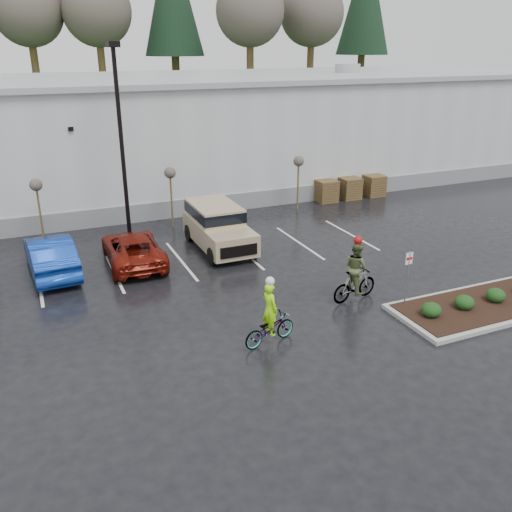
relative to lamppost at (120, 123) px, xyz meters
name	(u,v)px	position (x,y,z in m)	size (l,w,h in m)	color
ground	(317,330)	(4.00, -12.00, -5.69)	(120.00, 120.00, 0.00)	black
warehouse	(156,132)	(4.00, 9.99, -2.04)	(60.50, 15.50, 7.20)	silver
wooded_ridge	(103,108)	(4.00, 33.00, -2.69)	(80.00, 25.00, 6.00)	#21411B
lamppost	(120,123)	(0.00, 0.00, 0.00)	(0.50, 1.00, 9.22)	black
sapling_west	(36,188)	(-4.00, 1.00, -2.96)	(0.60, 0.60, 3.20)	#43311B
sapling_mid	(170,176)	(2.50, 1.00, -2.96)	(0.60, 0.60, 3.20)	#43311B
sapling_east	(299,164)	(10.00, 1.00, -2.96)	(0.60, 0.60, 3.20)	#43311B
pallet_stack_a	(326,191)	(12.50, 2.00, -5.01)	(1.20, 1.20, 1.35)	#43311B
pallet_stack_b	(350,188)	(14.20, 2.00, -5.01)	(1.20, 1.20, 1.35)	#43311B
pallet_stack_c	(374,185)	(16.00, 2.00, -5.01)	(1.20, 1.20, 1.35)	#43311B
curb_island	(494,303)	(11.00, -13.00, -5.61)	(8.00, 3.00, 0.15)	gray
mulch_bed	(495,301)	(11.00, -13.00, -5.52)	(7.60, 2.60, 0.04)	black
shrub_a	(431,310)	(8.00, -13.00, -5.27)	(0.70, 0.70, 0.52)	black
shrub_b	(464,302)	(9.50, -13.00, -5.27)	(0.70, 0.70, 0.52)	black
shrub_c	(496,295)	(11.00, -13.00, -5.27)	(0.70, 0.70, 0.52)	black
fire_lane_sign	(408,272)	(7.80, -11.80, -4.28)	(0.30, 0.05, 2.20)	gray
car_blue	(50,255)	(-3.91, -3.20, -4.86)	(1.74, 5.00, 1.65)	navy
car_red	(133,249)	(-0.50, -3.47, -4.99)	(2.30, 4.99, 1.39)	maroon
suv_tan	(219,228)	(3.62, -3.24, -4.66)	(2.20, 5.10, 2.06)	tan
cyclist_hivis	(270,323)	(2.14, -12.14, -4.96)	(2.04, 1.10, 2.35)	#3F3F44
cyclist_olive	(355,277)	(6.45, -10.50, -4.76)	(2.05, 1.02, 2.57)	#3F3F44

